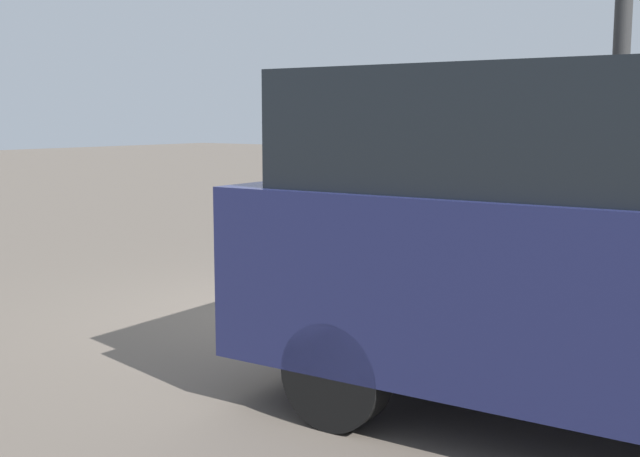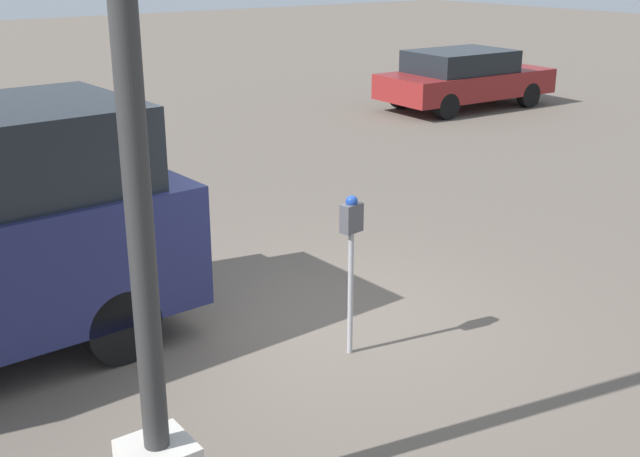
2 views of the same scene
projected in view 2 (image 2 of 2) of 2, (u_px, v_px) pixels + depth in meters
name	position (u px, v px, depth m)	size (l,w,h in m)	color
ground_plane	(319.00, 324.00, 8.07)	(80.00, 80.00, 0.00)	#60564C
parking_meter_near	(351.00, 239.00, 7.13)	(0.22, 0.14, 1.53)	#9E9EA3
lamp_post	(143.00, 266.00, 4.75)	(0.44, 0.44, 5.46)	beige
car_distant	(464.00, 77.00, 18.87)	(4.29, 1.97, 1.36)	maroon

